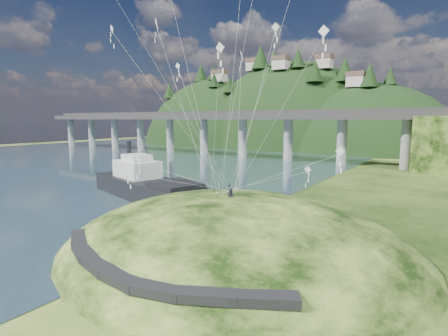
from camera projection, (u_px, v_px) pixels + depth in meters
The scene contains 10 objects.
ground at pixel (160, 238), 36.31m from camera, with size 320.00×320.00×0.00m, color black.
water at pixel (53, 162), 100.80m from camera, with size 240.00×240.00×0.00m, color #324D5C.
grass_hill at pixel (235, 263), 33.73m from camera, with size 36.00×32.00×13.00m.
footpath at pixel (138, 269), 23.89m from camera, with size 22.29×5.84×0.83m.
bridge at pixel (258, 128), 107.15m from camera, with size 160.00×11.00×15.00m.
far_ridge at pixel (279, 162), 161.79m from camera, with size 153.00×70.00×94.50m.
work_barge at pixel (146, 184), 54.78m from camera, with size 25.68×13.08×8.67m.
wooden_dock at pixel (184, 214), 43.65m from camera, with size 15.75×4.15×1.11m.
kite_flyers at pixel (230, 186), 34.04m from camera, with size 2.13×2.43×1.87m.
kite_swarm at pixel (218, 54), 31.21m from camera, with size 20.12×14.97×21.76m.
Camera 1 is at (25.06, -25.25, 12.28)m, focal length 28.00 mm.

